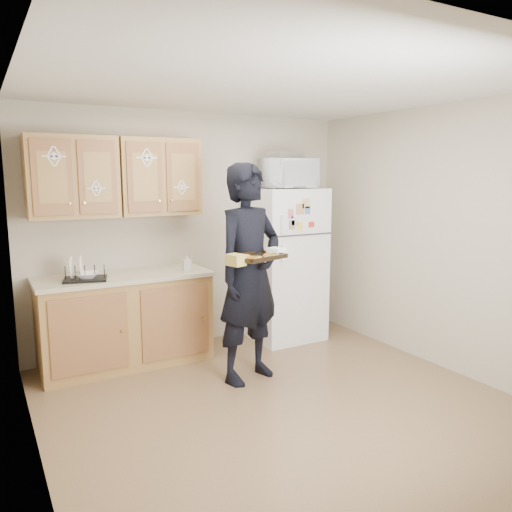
# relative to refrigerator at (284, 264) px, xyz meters

# --- Properties ---
(floor) EXTENTS (3.60, 3.60, 0.00)m
(floor) POSITION_rel_refrigerator_xyz_m (-0.95, -1.43, -0.85)
(floor) COLOR brown
(floor) RESTS_ON ground
(ceiling) EXTENTS (3.60, 3.60, 0.00)m
(ceiling) POSITION_rel_refrigerator_xyz_m (-0.95, -1.43, 1.65)
(ceiling) COLOR silver
(ceiling) RESTS_ON wall_back
(wall_back) EXTENTS (3.60, 0.04, 2.50)m
(wall_back) POSITION_rel_refrigerator_xyz_m (-0.95, 0.37, 0.40)
(wall_back) COLOR #B3A891
(wall_back) RESTS_ON floor
(wall_front) EXTENTS (3.60, 0.04, 2.50)m
(wall_front) POSITION_rel_refrigerator_xyz_m (-0.95, -3.23, 0.40)
(wall_front) COLOR #B3A891
(wall_front) RESTS_ON floor
(wall_left) EXTENTS (0.04, 3.60, 2.50)m
(wall_left) POSITION_rel_refrigerator_xyz_m (-2.75, -1.43, 0.40)
(wall_left) COLOR #B3A891
(wall_left) RESTS_ON floor
(wall_right) EXTENTS (0.04, 3.60, 2.50)m
(wall_right) POSITION_rel_refrigerator_xyz_m (0.85, -1.43, 0.40)
(wall_right) COLOR #B3A891
(wall_right) RESTS_ON floor
(refrigerator) EXTENTS (0.75, 0.70, 1.70)m
(refrigerator) POSITION_rel_refrigerator_xyz_m (0.00, 0.00, 0.00)
(refrigerator) COLOR white
(refrigerator) RESTS_ON floor
(base_cabinet) EXTENTS (1.60, 0.60, 0.86)m
(base_cabinet) POSITION_rel_refrigerator_xyz_m (-1.80, 0.05, -0.42)
(base_cabinet) COLOR olive
(base_cabinet) RESTS_ON floor
(countertop) EXTENTS (1.64, 0.64, 0.04)m
(countertop) POSITION_rel_refrigerator_xyz_m (-1.80, 0.05, 0.03)
(countertop) COLOR beige
(countertop) RESTS_ON base_cabinet
(upper_cab_left) EXTENTS (0.80, 0.33, 0.75)m
(upper_cab_left) POSITION_rel_refrigerator_xyz_m (-2.20, 0.18, 0.98)
(upper_cab_left) COLOR olive
(upper_cab_left) RESTS_ON wall_back
(upper_cab_right) EXTENTS (0.80, 0.33, 0.75)m
(upper_cab_right) POSITION_rel_refrigerator_xyz_m (-1.38, 0.18, 0.98)
(upper_cab_right) COLOR olive
(upper_cab_right) RESTS_ON wall_back
(cereal_box) EXTENTS (0.20, 0.07, 0.32)m
(cereal_box) POSITION_rel_refrigerator_xyz_m (0.52, 0.24, -0.69)
(cereal_box) COLOR #E1BD4F
(cereal_box) RESTS_ON floor
(person) EXTENTS (0.82, 0.65, 1.95)m
(person) POSITION_rel_refrigerator_xyz_m (-0.91, -0.85, 0.13)
(person) COLOR black
(person) RESTS_ON floor
(baking_tray) EXTENTS (0.50, 0.42, 0.04)m
(baking_tray) POSITION_rel_refrigerator_xyz_m (-1.00, -1.13, 0.32)
(baking_tray) COLOR black
(baking_tray) RESTS_ON person
(pizza_front_left) EXTENTS (0.14, 0.14, 0.02)m
(pizza_front_left) POSITION_rel_refrigerator_xyz_m (-1.07, -1.23, 0.34)
(pizza_front_left) COLOR #FFAD20
(pizza_front_left) RESTS_ON baking_tray
(pizza_front_right) EXTENTS (0.14, 0.14, 0.02)m
(pizza_front_right) POSITION_rel_refrigerator_xyz_m (-0.88, -1.17, 0.34)
(pizza_front_right) COLOR #FFAD20
(pizza_front_right) RESTS_ON baking_tray
(pizza_back_left) EXTENTS (0.14, 0.14, 0.02)m
(pizza_back_left) POSITION_rel_refrigerator_xyz_m (-1.12, -1.09, 0.34)
(pizza_back_left) COLOR #FFAD20
(pizza_back_left) RESTS_ON baking_tray
(microwave) EXTENTS (0.63, 0.48, 0.32)m
(microwave) POSITION_rel_refrigerator_xyz_m (0.01, -0.05, 1.01)
(microwave) COLOR white
(microwave) RESTS_ON refrigerator
(foil_pan) EXTENTS (0.37, 0.28, 0.07)m
(foil_pan) POSITION_rel_refrigerator_xyz_m (-0.02, -0.02, 1.21)
(foil_pan) COLOR #ACACB3
(foil_pan) RESTS_ON microwave
(dish_rack) EXTENTS (0.43, 0.36, 0.15)m
(dish_rack) POSITION_rel_refrigerator_xyz_m (-2.17, -0.04, 0.12)
(dish_rack) COLOR black
(dish_rack) RESTS_ON countertop
(bowl) EXTENTS (0.26, 0.26, 0.05)m
(bowl) POSITION_rel_refrigerator_xyz_m (-2.16, -0.04, 0.09)
(bowl) COLOR white
(bowl) RESTS_ON dish_rack
(soap_bottle) EXTENTS (0.08, 0.09, 0.17)m
(soap_bottle) POSITION_rel_refrigerator_xyz_m (-1.20, -0.06, 0.14)
(soap_bottle) COLOR white
(soap_bottle) RESTS_ON countertop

